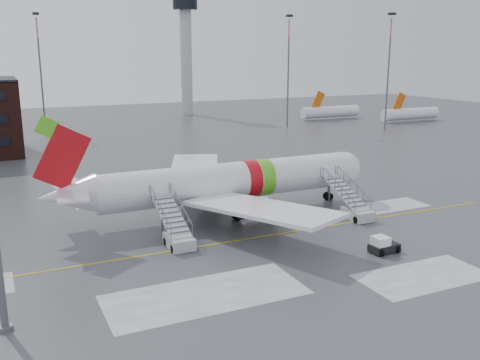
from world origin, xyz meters
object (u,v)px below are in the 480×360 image
airstair_fwd (353,207)px  airstair_aft (176,233)px  pushback_tug (383,245)px  airliner (223,182)px

airstair_fwd → airstair_aft: same height
pushback_tug → airstair_aft: bearing=148.9°
airliner → airstair_fwd: 13.46m
airstair_fwd → airstair_aft: size_ratio=1.00×
airstair_aft → airliner: bearing=41.8°
airstair_fwd → pushback_tug: (-3.71, -9.12, -0.43)m
airliner → airstair_fwd: bearing=-29.6°
airliner → airstair_aft: size_ratio=4.55×
airliner → airstair_aft: 10.08m
airliner → airstair_fwd: airliner is taller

